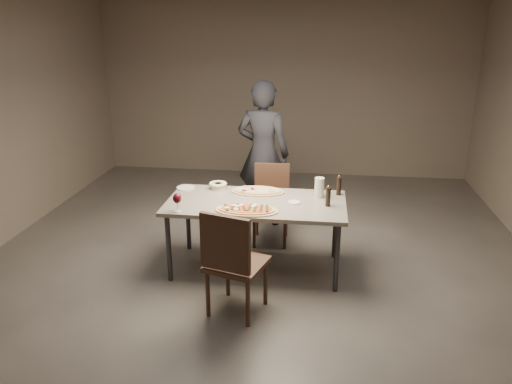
# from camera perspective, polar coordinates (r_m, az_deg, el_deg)

# --- Properties ---
(room) EXTENTS (7.00, 7.00, 7.00)m
(room) POSITION_cam_1_polar(r_m,az_deg,el_deg) (4.84, 0.00, 6.15)
(room) COLOR #59534D
(room) RESTS_ON ground
(dining_table) EXTENTS (1.80, 0.90, 0.75)m
(dining_table) POSITION_cam_1_polar(r_m,az_deg,el_deg) (5.05, 0.00, -1.68)
(dining_table) COLOR gray
(dining_table) RESTS_ON ground
(zucchini_pizza) EXTENTS (0.61, 0.34, 0.05)m
(zucchini_pizza) POSITION_cam_1_polar(r_m,az_deg,el_deg) (4.77, -1.09, -2.00)
(zucchini_pizza) COLOR tan
(zucchini_pizza) RESTS_ON dining_table
(ham_pizza) EXTENTS (0.57, 0.31, 0.04)m
(ham_pizza) POSITION_cam_1_polar(r_m,az_deg,el_deg) (5.29, 0.18, 0.14)
(ham_pizza) COLOR tan
(ham_pizza) RESTS_ON dining_table
(bread_basket) EXTENTS (0.19, 0.19, 0.07)m
(bread_basket) POSITION_cam_1_polar(r_m,az_deg,el_deg) (5.41, -4.37, 0.81)
(bread_basket) COLOR beige
(bread_basket) RESTS_ON dining_table
(oil_dish) EXTENTS (0.12, 0.12, 0.01)m
(oil_dish) POSITION_cam_1_polar(r_m,az_deg,el_deg) (5.00, 4.39, -1.19)
(oil_dish) COLOR white
(oil_dish) RESTS_ON dining_table
(pepper_mill_left) EXTENTS (0.05, 0.05, 0.21)m
(pepper_mill_left) POSITION_cam_1_polar(r_m,az_deg,el_deg) (5.26, 9.45, 0.72)
(pepper_mill_left) COLOR black
(pepper_mill_left) RESTS_ON dining_table
(pepper_mill_right) EXTENTS (0.06, 0.06, 0.21)m
(pepper_mill_right) POSITION_cam_1_polar(r_m,az_deg,el_deg) (4.92, 8.24, -0.49)
(pepper_mill_right) COLOR black
(pepper_mill_right) RESTS_ON dining_table
(carafe) EXTENTS (0.10, 0.10, 0.21)m
(carafe) POSITION_cam_1_polar(r_m,az_deg,el_deg) (5.16, 7.26, 0.51)
(carafe) COLOR silver
(carafe) RESTS_ON dining_table
(wine_glass) EXTENTS (0.08, 0.08, 0.18)m
(wine_glass) POSITION_cam_1_polar(r_m,az_deg,el_deg) (4.78, -9.00, -0.80)
(wine_glass) COLOR silver
(wine_glass) RESTS_ON dining_table
(side_plate) EXTENTS (0.19, 0.19, 0.01)m
(side_plate) POSITION_cam_1_polar(r_m,az_deg,el_deg) (5.47, -8.05, 0.49)
(side_plate) COLOR white
(side_plate) RESTS_ON dining_table
(chair_near) EXTENTS (0.58, 0.58, 0.99)m
(chair_near) POSITION_cam_1_polar(r_m,az_deg,el_deg) (4.30, -2.76, -7.60)
(chair_near) COLOR #3E261A
(chair_near) RESTS_ON ground
(chair_far) EXTENTS (0.44, 0.44, 0.90)m
(chair_far) POSITION_cam_1_polar(r_m,az_deg,el_deg) (5.82, 1.75, -0.78)
(chair_far) COLOR #3E261A
(chair_far) RESTS_ON ground
(diner) EXTENTS (0.73, 0.55, 1.81)m
(diner) POSITION_cam_1_polar(r_m,az_deg,el_deg) (6.22, 0.81, 4.42)
(diner) COLOR black
(diner) RESTS_ON ground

